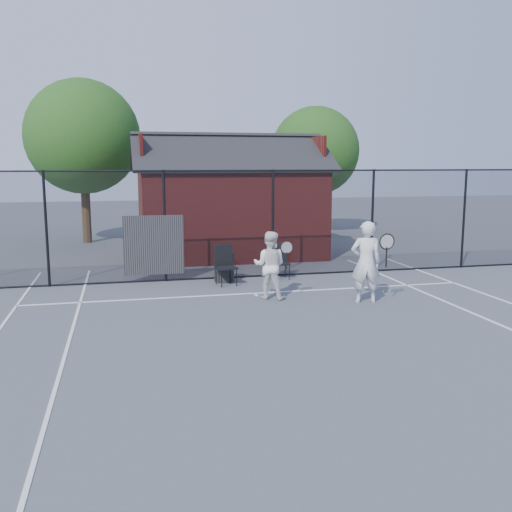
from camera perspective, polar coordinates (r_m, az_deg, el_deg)
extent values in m
plane|color=#4C5057|center=(11.24, 3.31, -7.11)|extent=(80.00, 80.00, 0.00)
cube|color=silver|center=(14.05, -0.18, -3.74)|extent=(11.00, 0.06, 0.01)
cube|color=silver|center=(8.97, -19.29, -11.90)|extent=(0.06, 18.00, 0.01)
cube|color=silver|center=(13.90, -0.04, -3.87)|extent=(0.06, 0.30, 0.01)
cylinder|color=black|center=(15.54, -20.23, 2.53)|extent=(0.07, 0.07, 3.00)
cylinder|color=black|center=(15.46, -9.12, 2.96)|extent=(0.07, 0.07, 3.00)
cylinder|color=black|center=(15.96, 1.70, 3.26)|extent=(0.07, 0.07, 3.00)
cylinder|color=black|center=(16.98, 11.55, 3.44)|extent=(0.07, 0.07, 3.00)
cylinder|color=black|center=(18.43, 20.07, 3.51)|extent=(0.07, 0.07, 3.00)
cylinder|color=black|center=(15.64, -1.86, 8.54)|extent=(22.00, 0.04, 0.04)
cylinder|color=black|center=(15.95, -1.80, -2.08)|extent=(22.00, 0.04, 0.04)
cube|color=black|center=(15.73, -1.83, 3.17)|extent=(22.00, 3.00, 0.01)
cube|color=black|center=(15.49, -10.18, 1.07)|extent=(1.60, 0.04, 1.60)
cube|color=maroon|center=(19.73, -2.71, 4.40)|extent=(6.00, 4.00, 3.00)
cube|color=black|center=(18.69, -2.19, 10.37)|extent=(6.50, 2.36, 1.32)
cube|color=black|center=(20.65, -3.27, 10.25)|extent=(6.50, 2.36, 1.32)
cube|color=maroon|center=(19.35, -11.52, 10.16)|extent=(0.10, 2.80, 1.06)
cube|color=maroon|center=(20.41, 5.54, 10.24)|extent=(0.10, 2.80, 1.06)
cylinder|color=black|center=(23.95, -16.61, 4.30)|extent=(0.36, 0.36, 2.52)
sphere|color=#1B3F12|center=(23.90, -16.94, 11.34)|extent=(4.48, 4.48, 4.48)
cylinder|color=black|center=(26.36, 5.85, 4.74)|extent=(0.36, 0.36, 2.23)
sphere|color=#1B3F12|center=(26.28, 5.94, 10.41)|extent=(3.97, 3.97, 3.97)
imported|color=silver|center=(13.19, 10.94, -0.61)|extent=(0.77, 0.60, 1.88)
torus|color=black|center=(12.91, 12.96, 1.42)|extent=(0.37, 0.03, 0.37)
cylinder|color=black|center=(12.96, 12.91, -0.12)|extent=(0.04, 0.04, 0.45)
imported|color=white|center=(13.37, 1.36, -0.93)|extent=(0.96, 0.88, 1.60)
torus|color=black|center=(13.07, 3.08, 0.87)|extent=(0.31, 0.03, 0.31)
cylinder|color=black|center=(13.12, 3.07, -0.43)|extent=(0.03, 0.03, 0.38)
cube|color=black|center=(14.90, -3.00, -0.99)|extent=(0.59, 0.60, 1.04)
cube|color=black|center=(15.75, 2.49, -0.59)|extent=(0.46, 0.48, 0.95)
cylinder|color=#242424|center=(15.41, -3.20, -1.13)|extent=(0.63, 0.63, 0.78)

